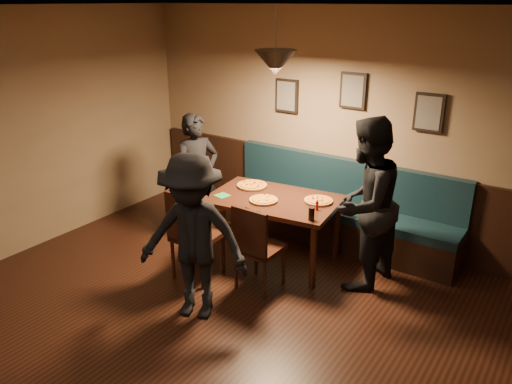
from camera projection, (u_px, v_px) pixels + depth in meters
ceiling at (111, 8)px, 2.85m from camera, size 7.00×7.00×0.00m
wall_back at (352, 128)px, 6.04m from camera, size 6.00×0.00×6.00m
wainscot at (346, 198)px, 6.34m from camera, size 5.88×0.06×1.00m
booth_bench at (336, 205)px, 6.14m from camera, size 3.00×0.60×1.00m
picture_left at (287, 96)px, 6.39m from camera, size 0.32×0.04×0.42m
picture_center at (353, 91)px, 5.86m from camera, size 0.32×0.04×0.42m
picture_right at (429, 113)px, 5.44m from camera, size 0.32×0.04×0.42m
pendant_lamp at (275, 62)px, 5.09m from camera, size 0.44×0.44×0.25m
dining_table at (273, 229)px, 5.76m from camera, size 1.54×1.10×0.77m
chair_near_left at (197, 233)px, 5.35m from camera, size 0.48×0.48×1.02m
chair_near_right at (260, 246)px, 5.17m from camera, size 0.43×0.43×0.94m
diner_left at (197, 176)px, 6.24m from camera, size 0.57×0.68×1.58m
diner_right at (365, 204)px, 5.08m from camera, size 0.80×0.97×1.81m
diner_front at (193, 238)px, 4.59m from camera, size 1.18×0.92×1.61m
pizza_a at (252, 185)px, 5.95m from camera, size 0.40×0.40×0.04m
pizza_b at (264, 200)px, 5.52m from camera, size 0.41×0.41×0.04m
pizza_c at (318, 201)px, 5.50m from camera, size 0.32×0.32×0.04m
soda_glass at (312, 214)px, 5.04m from camera, size 0.08×0.08×0.14m
tabasco_bottle at (317, 205)px, 5.27m from camera, size 0.04×0.04×0.13m
napkin_a at (247, 182)px, 6.09m from camera, size 0.18×0.18×0.01m
napkin_b at (222, 195)px, 5.68m from camera, size 0.17×0.17×0.01m
cutlery_set at (255, 211)px, 5.27m from camera, size 0.18×0.05×0.00m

